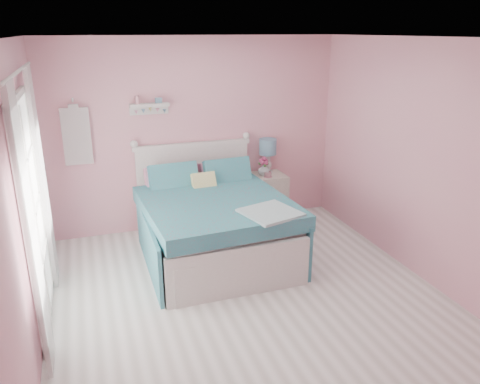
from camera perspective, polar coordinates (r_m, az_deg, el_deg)
floor at (r=4.96m, az=1.49°, el=-13.33°), size 4.50×4.50×0.00m
room_shell at (r=4.32m, az=1.67°, el=4.69°), size 4.50×4.50×4.50m
bed at (r=5.76m, az=-3.32°, el=-3.89°), size 1.75×2.13×1.21m
nightstand at (r=6.79m, az=3.32°, el=-0.73°), size 0.49×0.48×0.71m
table_lamp at (r=6.70m, az=3.40°, el=5.23°), size 0.25×0.25×0.49m
vase at (r=6.62m, az=2.91°, el=2.76°), size 0.21×0.21×0.17m
teacup at (r=6.55m, az=3.43°, el=2.16°), size 0.13×0.13×0.08m
roses at (r=6.58m, az=2.92°, el=3.78°), size 0.14×0.11×0.12m
wall_shelf at (r=6.23m, az=-11.03°, el=10.26°), size 0.50×0.15×0.25m
hanging_dress at (r=6.23m, az=-19.29°, el=6.40°), size 0.34×0.03×0.72m
french_door at (r=4.63m, az=-23.85°, el=-2.63°), size 0.04×1.32×2.16m
curtain_near at (r=3.90m, az=-24.06°, el=-4.99°), size 0.04×0.40×2.32m
curtain_far at (r=5.29m, az=-22.92°, el=1.35°), size 0.04×0.40×2.32m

